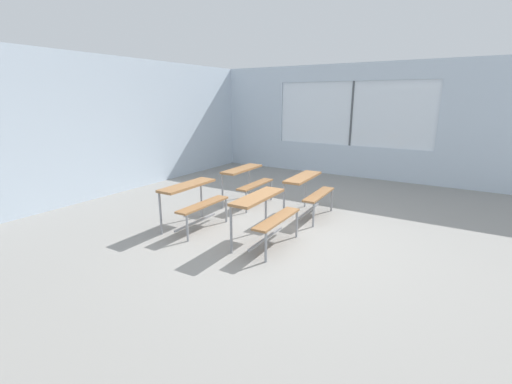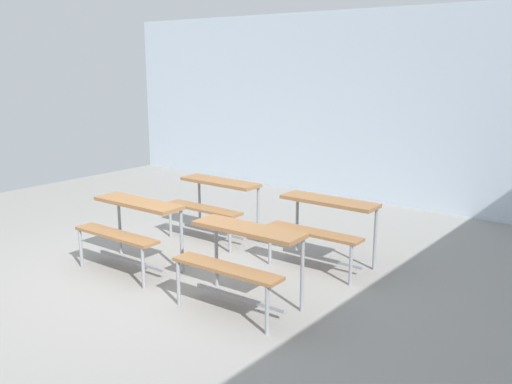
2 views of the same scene
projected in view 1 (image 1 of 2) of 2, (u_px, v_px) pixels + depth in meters
ground at (281, 239)px, 5.44m from camera, size 10.00×9.00×0.05m
wall_back at (93, 128)px, 7.32m from camera, size 10.00×0.12×3.00m
wall_right at (375, 124)px, 9.09m from camera, size 0.12×9.00×3.00m
desk_bench_r0c0 at (264, 208)px, 5.04m from camera, size 1.11×0.61×0.74m
desk_bench_r0c1 at (308, 186)px, 6.30m from camera, size 1.12×0.63×0.74m
desk_bench_r1c0 at (193, 195)px, 5.71m from camera, size 1.11×0.60×0.74m
desk_bench_r1c1 at (247, 177)px, 7.02m from camera, size 1.11×0.61×0.74m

